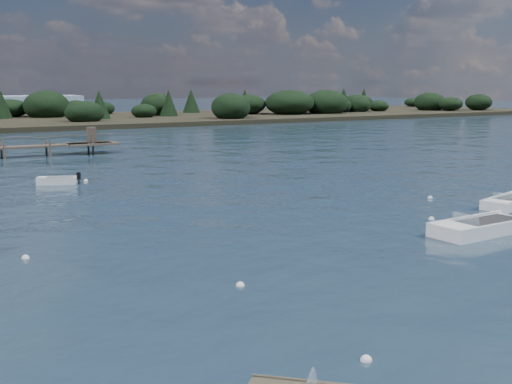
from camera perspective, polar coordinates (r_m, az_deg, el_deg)
ground at (r=79.04m, az=-19.54°, el=3.92°), size 400.00×400.00×0.00m
dinghy_mid_white_a at (r=32.96m, az=19.38°, el=-3.16°), size 5.99×2.37×1.39m
tender_far_white at (r=48.25m, az=-17.28°, el=0.85°), size 3.06×2.04×1.04m
dinghy_mid_white_b at (r=40.54m, az=21.59°, el=-1.00°), size 4.81×2.74×1.17m
buoy_a at (r=17.64m, az=9.76°, el=-14.56°), size 0.32×0.32×0.32m
buoy_b at (r=35.45m, az=15.32°, el=-2.37°), size 0.32×0.32×0.32m
buoy_c at (r=28.40m, az=-19.80°, el=-5.58°), size 0.32×0.32×0.32m
buoy_d at (r=41.90m, az=15.22°, el=-0.54°), size 0.32×0.32×0.32m
buoy_e at (r=49.17m, az=-14.89°, el=0.95°), size 0.32×0.32×0.32m
buoy_extra_a at (r=23.27m, az=-1.41°, el=-8.34°), size 0.32×0.32×0.32m
far_headland at (r=123.92m, az=-11.62°, el=7.09°), size 190.00×40.00×5.80m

